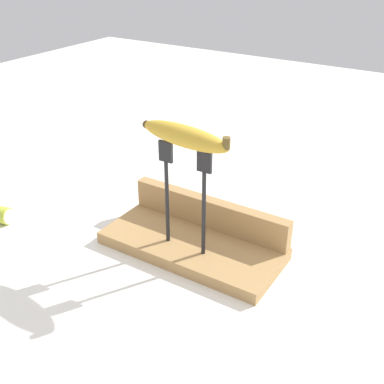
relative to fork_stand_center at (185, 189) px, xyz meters
The scene contains 6 objects.
ground_plane 0.14m from the fork_stand_center, 90.00° to the left, with size 3.00×3.00×0.00m, color white.
wooden_board 0.13m from the fork_stand_center, 90.00° to the left, with size 0.33×0.15×0.02m, color #A87F4C.
board_backstop 0.12m from the fork_stand_center, 90.00° to the left, with size 0.32×0.02×0.06m, color #A87F4C.
fork_stand_center is the anchor object (origin of this frame).
banana_raised_center 0.10m from the fork_stand_center, behind, with size 0.18×0.06×0.04m.
banana_chunk_near 0.41m from the fork_stand_center, 165.32° to the right, with size 0.05×0.04×0.03m.
Camera 1 is at (0.39, -0.61, 0.51)m, focal length 44.96 mm.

